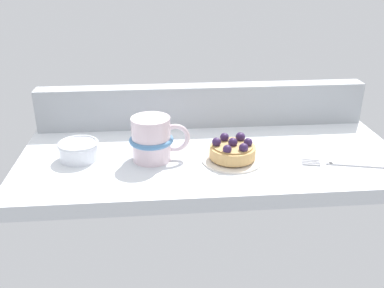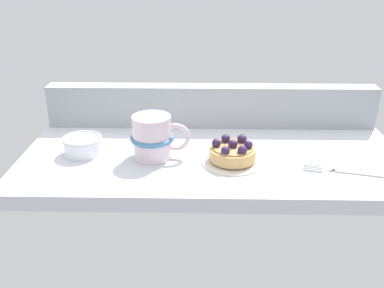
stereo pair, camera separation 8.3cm
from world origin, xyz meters
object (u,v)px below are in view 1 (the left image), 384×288
Objects in this scene: raspberry_tart at (233,150)px; coffee_mug at (153,139)px; sugar_bowl at (79,150)px; dessert_plate at (232,159)px; dessert_fork at (342,164)px.

coffee_mug is at bearing 173.04° from raspberry_tart.
raspberry_tart reaches higher than sugar_bowl.
coffee_mug is at bearing -5.47° from sugar_bowl.
dessert_plate is 16.19cm from coffee_mug.
dessert_plate is at bearing 169.05° from dessert_fork.
dessert_fork is (20.80, -4.02, -0.05)cm from dessert_plate.
sugar_bowl is at bearing 171.81° from dessert_fork.
raspberry_tart is 30.44cm from sugar_bowl.
raspberry_tart is 0.58× the size of dessert_fork.
sugar_bowl is (-30.23, 3.33, 1.60)cm from dessert_plate.
sugar_bowl is at bearing 174.53° from coffee_mug.
coffee_mug is 0.76× the size of dessert_fork.
dessert_plate reaches higher than dessert_fork.
raspberry_tart is 1.13× the size of sugar_bowl.
sugar_bowl is (-30.26, 3.31, -0.36)cm from raspberry_tart.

